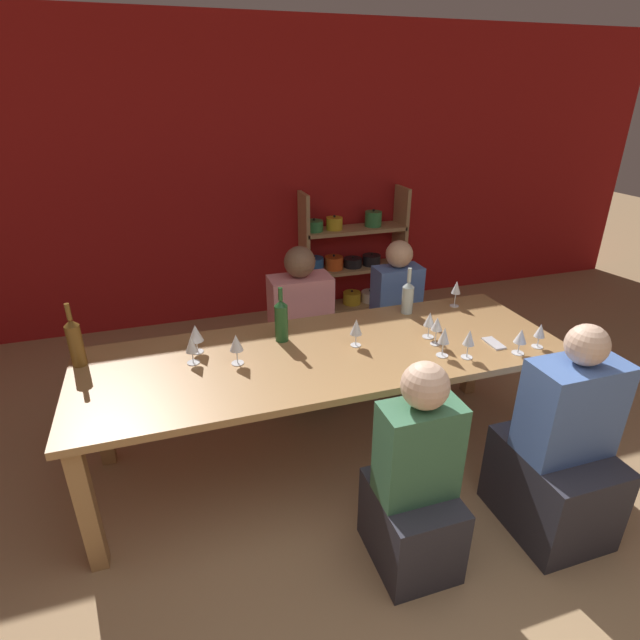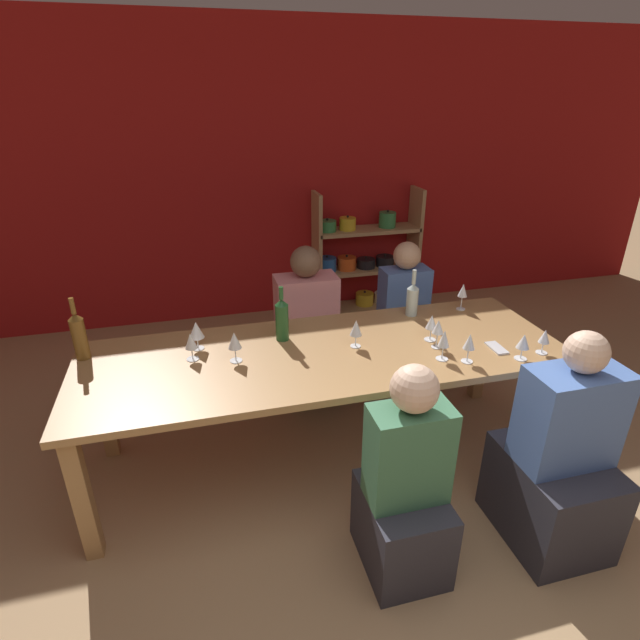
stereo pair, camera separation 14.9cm
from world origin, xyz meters
TOP-DOWN VIEW (x-y plane):
  - wall_back_red at (0.00, 3.83)m, footprint 8.80×0.06m
  - shelf_unit at (0.94, 3.63)m, footprint 1.07×0.30m
  - dining_table at (-0.08, 1.43)m, footprint 2.73×0.95m
  - wine_bottle_green at (-1.38, 1.70)m, footprint 0.08×0.08m
  - wine_bottle_dark at (-0.28, 1.64)m, footprint 0.08×0.08m
  - wine_bottle_amber at (0.61, 1.77)m, footprint 0.08×0.08m
  - wine_glass_empty_a at (0.56, 1.41)m, footprint 0.07×0.07m
  - wine_glass_red_a at (-0.57, 1.45)m, footprint 0.07×0.07m
  - wine_glass_white_a at (-0.76, 1.65)m, footprint 0.08×0.08m
  - wine_glass_red_b at (0.56, 1.32)m, footprint 0.07×0.07m
  - wine_glass_empty_b at (0.64, 1.12)m, footprint 0.06×0.06m
  - wine_glass_empty_c at (0.94, 1.08)m, footprint 0.07×0.07m
  - wine_glass_red_c at (0.52, 1.18)m, footprint 0.07×0.07m
  - wine_glass_empty_d at (0.11, 1.44)m, footprint 0.07×0.07m
  - wine_glass_red_d at (0.97, 1.77)m, footprint 0.06×0.06m
  - wine_glass_empty_e at (-0.80, 1.53)m, footprint 0.07×0.07m
  - wine_glass_empty_f at (1.10, 1.11)m, footprint 0.06×0.06m
  - cell_phone at (0.88, 1.21)m, footprint 0.07×0.15m
  - person_near_a at (0.88, 0.59)m, footprint 0.45×0.56m
  - person_far_a at (0.01, 2.26)m, footprint 0.44×0.55m
  - person_near_b at (0.08, 0.62)m, footprint 0.36×0.45m
  - person_far_b at (0.74, 2.20)m, footprint 0.35×0.44m

SIDE VIEW (x-z plane):
  - person_near_b at x=0.08m, z-range -0.14..0.95m
  - person_far_a at x=0.01m, z-range -0.16..0.97m
  - person_near_a at x=0.88m, z-range -0.16..1.00m
  - person_far_b at x=0.74m, z-range -0.14..0.98m
  - shelf_unit at x=0.94m, z-range -0.12..1.10m
  - dining_table at x=-0.08m, z-range 0.30..1.06m
  - cell_phone at x=0.88m, z-range 0.76..0.77m
  - wine_glass_empty_f at x=1.10m, z-range 0.79..0.93m
  - wine_glass_empty_c at x=0.94m, z-range 0.79..0.94m
  - wine_glass_empty_e at x=-0.80m, z-range 0.79..0.95m
  - wine_glass_empty_a at x=0.56m, z-range 0.79..0.95m
  - wine_glass_white_a at x=-0.76m, z-range 0.79..0.96m
  - wine_glass_empty_d at x=0.11m, z-range 0.79..0.96m
  - wine_bottle_amber at x=0.61m, z-range 0.72..1.03m
  - wine_glass_empty_b at x=0.64m, z-range 0.80..0.96m
  - wine_glass_red_c at x=0.52m, z-range 0.79..0.97m
  - wine_glass_red_a at x=-0.57m, z-range 0.80..0.97m
  - wine_glass_red_b at x=0.56m, z-range 0.80..0.97m
  - wine_glass_red_d at x=0.97m, z-range 0.80..0.98m
  - wine_bottle_dark at x=-0.28m, z-range 0.73..1.06m
  - wine_bottle_green at x=-1.38m, z-range 0.72..1.08m
  - wall_back_red at x=0.00m, z-range 0.00..2.70m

